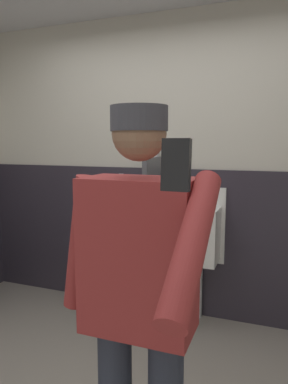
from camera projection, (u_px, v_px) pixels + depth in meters
wall_back at (171, 167)px, 3.19m from camera, size 4.43×0.12×2.61m
wainscot_band_back at (168, 241)px, 3.21m from camera, size 3.83×0.03×1.29m
urinal_left at (116, 226)px, 3.21m from camera, size 0.40×0.34×1.24m
urinal_middle at (198, 233)px, 2.95m from camera, size 0.40×0.34×1.24m
privacy_divider_panel at (153, 211)px, 2.99m from camera, size 0.04×0.40×0.90m
person at (139, 289)px, 1.38m from camera, size 0.64×0.60×1.65m
cell_phone at (176, 165)px, 0.74m from camera, size 0.06×0.03×0.11m
soap_dispenser at (152, 148)px, 3.12m from camera, size 0.10×0.07×0.18m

